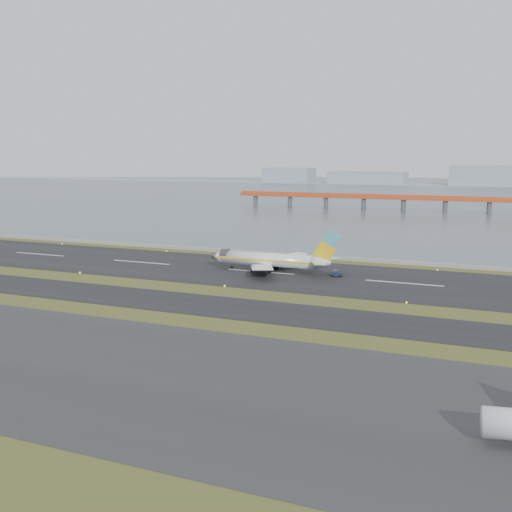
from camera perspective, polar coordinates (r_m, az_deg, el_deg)
The scene contains 10 objects.
ground at distance 153.51m, azimuth -4.07°, elevation -3.26°, with size 1000.00×1000.00×0.00m, color #364418.
apron_strip at distance 109.72m, azimuth -17.88°, elevation -8.61°, with size 1000.00×50.00×0.10m, color #2B2B2D.
taxiway_strip at distance 143.29m, azimuth -6.33°, elevation -4.15°, with size 1000.00×18.00×0.10m, color black.
runway_strip at distance 180.00m, azimuth 0.43°, elevation -1.42°, with size 1000.00×45.00×0.10m, color black.
seawall at distance 207.38m, azimuth 3.76°, elevation 0.05°, with size 1000.00×2.50×1.00m, color gray.
bay_water at distance 597.37m, azimuth 17.28°, elevation 5.37°, with size 1400.00×800.00×1.30m, color #465364.
red_pier at distance 386.45m, azimuth 16.49°, elevation 4.80°, with size 260.00×5.00×10.20m.
far_shoreline at distance 754.90m, azimuth 19.82°, elevation 6.36°, with size 1400.00×80.00×60.50m.
airliner at distance 179.53m, azimuth 1.41°, elevation -0.35°, with size 38.52×32.89×12.80m.
pushback_tug at distance 174.00m, azimuth 7.17°, elevation -1.56°, with size 3.19×2.20×1.88m.
Camera 1 is at (70.97, -132.26, 32.18)m, focal length 45.00 mm.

